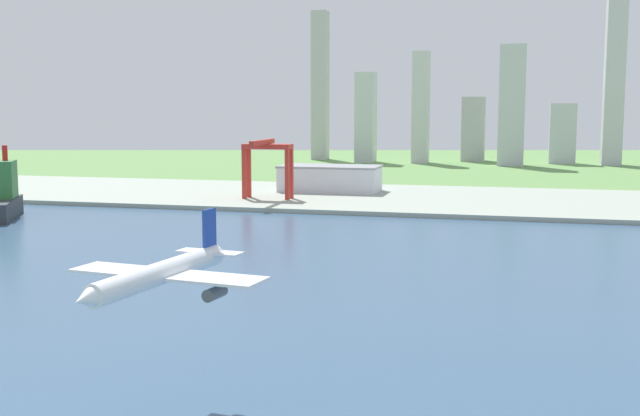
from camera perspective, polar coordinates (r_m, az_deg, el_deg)
name	(u,v)px	position (r m, az deg, el deg)	size (l,w,h in m)	color
ground_plane	(392,265)	(280.05, 5.18, -4.10)	(2400.00, 2400.00, 0.00)	#62904D
water_bay	(357,307)	(222.47, 2.67, -7.06)	(840.00, 360.00, 0.15)	#385675
industrial_pier	(445,200)	(466.25, 8.94, 0.57)	(840.00, 140.00, 2.50)	#9AA596
airplane_landing	(160,274)	(141.21, -11.35, -4.65)	(37.11, 42.20, 13.08)	white
container_barge	(4,198)	(424.21, -21.60, 0.70)	(30.31, 47.31, 35.47)	#2D3338
port_crane_red	(267,155)	(455.03, -3.82, 3.77)	(27.98, 37.40, 33.88)	#B72D23
warehouse_main	(330,178)	(495.63, 0.72, 2.13)	(61.64, 30.65, 16.02)	silver
distant_skyline	(475,105)	(788.98, 11.03, 7.19)	(300.12, 79.28, 152.63)	#B4B2B6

